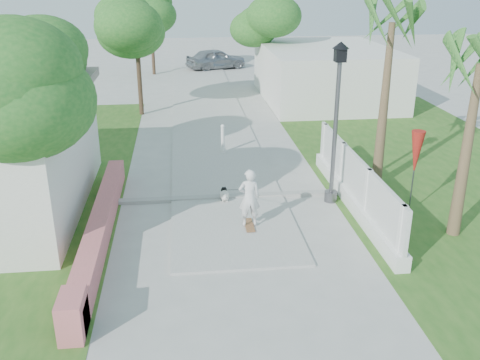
{
  "coord_description": "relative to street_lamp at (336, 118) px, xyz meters",
  "views": [
    {
      "loc": [
        -1.23,
        -8.04,
        6.15
      ],
      "look_at": [
        0.21,
        4.65,
        1.1
      ],
      "focal_mm": 40.0,
      "sensor_mm": 36.0,
      "label": 1
    }
  ],
  "objects": [
    {
      "name": "lattice_fence",
      "position": [
        0.5,
        -0.5,
        -1.88
      ],
      "size": [
        0.35,
        7.0,
        1.5
      ],
      "color": "white",
      "rests_on": "ground"
    },
    {
      "name": "tree_path_right",
      "position": [
        0.32,
        14.48,
        1.07
      ],
      "size": [
        3.0,
        3.0,
        4.79
      ],
      "color": "#4C3826",
      "rests_on": "ground"
    },
    {
      "name": "path_strip",
      "position": [
        -2.9,
        14.5,
        -2.4
      ],
      "size": [
        3.2,
        36.0,
        0.06
      ],
      "primitive_type": "cube",
      "color": "#B7B7B2",
      "rests_on": "ground"
    },
    {
      "name": "palm_far",
      "position": [
        1.7,
        1.0,
        2.06
      ],
      "size": [
        1.8,
        1.8,
        5.3
      ],
      "color": "brown",
      "rests_on": "ground"
    },
    {
      "name": "palm_near",
      "position": [
        2.5,
        -2.3,
        1.53
      ],
      "size": [
        1.8,
        1.8,
        4.7
      ],
      "color": "brown",
      "rests_on": "ground"
    },
    {
      "name": "street_lamp",
      "position": [
        0.0,
        0.0,
        0.0
      ],
      "size": [
        0.44,
        0.44,
        4.44
      ],
      "color": "#59595E",
      "rests_on": "ground"
    },
    {
      "name": "tree_left_near",
      "position": [
        -7.38,
        -2.52,
        1.4
      ],
      "size": [
        3.6,
        3.6,
        5.28
      ],
      "color": "#4C3826",
      "rests_on": "ground"
    },
    {
      "name": "building_right",
      "position": [
        3.1,
        12.5,
        -1.13
      ],
      "size": [
        6.0,
        8.0,
        2.6
      ],
      "primitive_type": "cube",
      "color": "silver",
      "rests_on": "ground"
    },
    {
      "name": "skateboarder",
      "position": [
        -2.71,
        -0.89,
        -1.68
      ],
      "size": [
        0.76,
        2.29,
        1.59
      ],
      "rotation": [
        0.0,
        0.0,
        3.18
      ],
      "color": "#975F3C",
      "rests_on": "ground"
    },
    {
      "name": "grass_right",
      "position": [
        4.1,
        2.5,
        -2.42
      ],
      "size": [
        8.0,
        20.0,
        0.01
      ],
      "primitive_type": "cube",
      "color": "#295A1C",
      "rests_on": "ground"
    },
    {
      "name": "tree_path_far",
      "position": [
        -5.68,
        20.48,
        1.39
      ],
      "size": [
        3.2,
        3.2,
        5.17
      ],
      "color": "#4C3826",
      "rests_on": "ground"
    },
    {
      "name": "dog",
      "position": [
        -3.0,
        0.3,
        -2.21
      ],
      "size": [
        0.26,
        0.58,
        0.4
      ],
      "rotation": [
        0.0,
        0.0,
        0.02
      ],
      "color": "silver",
      "rests_on": "ground"
    },
    {
      "name": "pink_wall",
      "position": [
        -6.2,
        -1.95,
        -2.11
      ],
      "size": [
        0.45,
        8.2,
        0.8
      ],
      "color": "#DB7074",
      "rests_on": "ground"
    },
    {
      "name": "tree_path_left",
      "position": [
        -5.88,
        10.48,
        1.39
      ],
      "size": [
        3.4,
        3.4,
        5.23
      ],
      "color": "#4C3826",
      "rests_on": "ground"
    },
    {
      "name": "patio_umbrella",
      "position": [
        1.9,
        -1.0,
        -0.74
      ],
      "size": [
        0.36,
        0.36,
        2.3
      ],
      "color": "#59595E",
      "rests_on": "ground"
    },
    {
      "name": "parked_car",
      "position": [
        -1.7,
        21.92,
        -1.76
      ],
      "size": [
        4.21,
        2.93,
        1.33
      ],
      "primitive_type": "imported",
      "rotation": [
        0.0,
        0.0,
        1.96
      ],
      "color": "#A7A9AF",
      "rests_on": "ground"
    },
    {
      "name": "ground",
      "position": [
        -2.9,
        -5.5,
        -2.43
      ],
      "size": [
        90.0,
        90.0,
        0.0
      ],
      "primitive_type": "plane",
      "color": "#B7B7B2",
      "rests_on": "ground"
    },
    {
      "name": "curb",
      "position": [
        -2.9,
        0.5,
        -2.38
      ],
      "size": [
        6.5,
        0.25,
        0.1
      ],
      "primitive_type": "cube",
      "color": "#999993",
      "rests_on": "ground"
    },
    {
      "name": "bollard",
      "position": [
        -2.7,
        4.5,
        -1.84
      ],
      "size": [
        0.14,
        0.14,
        1.09
      ],
      "color": "white",
      "rests_on": "ground"
    },
    {
      "name": "tree_left_mid",
      "position": [
        -8.38,
        2.98,
        1.07
      ],
      "size": [
        3.2,
        3.2,
        4.85
      ],
      "color": "#4C3826",
      "rests_on": "ground"
    }
  ]
}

